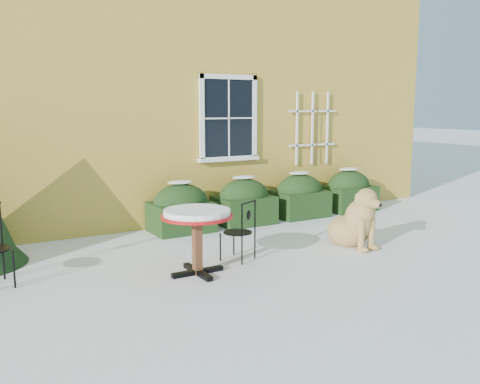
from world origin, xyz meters
TOP-DOWN VIEW (x-y plane):
  - ground at (0.00, 0.00)m, footprint 80.00×80.00m
  - house at (0.00, 7.00)m, footprint 12.40×8.40m
  - hedge_row at (1.65, 2.55)m, footprint 4.95×0.80m
  - bistro_table at (-1.13, 0.19)m, footprint 0.94×0.94m
  - patio_chair_near at (-0.31, 0.47)m, footprint 0.52×0.52m
  - dog at (1.61, 0.17)m, footprint 0.68×1.12m

SIDE VIEW (x-z plane):
  - ground at x=0.00m, z-range 0.00..0.00m
  - dog at x=1.61m, z-range -0.10..0.89m
  - hedge_row at x=1.65m, z-range -0.05..0.86m
  - patio_chair_near at x=-0.31m, z-range 0.00..0.87m
  - bistro_table at x=-1.13m, z-range 0.29..1.16m
  - house at x=0.00m, z-range 0.02..6.42m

